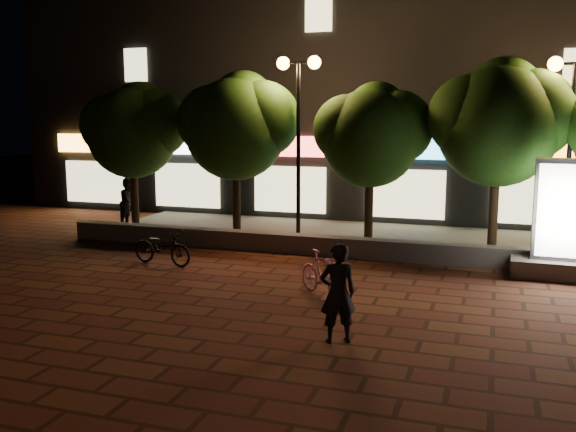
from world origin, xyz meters
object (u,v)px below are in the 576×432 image
at_px(pedestrian, 129,202).
at_px(tree_left, 238,122).
at_px(tree_mid, 373,131).
at_px(street_lamp_left, 299,102).
at_px(scooter_pink, 323,275).
at_px(tree_right, 501,119).
at_px(ad_kiosk, 571,230).
at_px(tree_far_left, 135,127).
at_px(scooter_parked, 162,247).
at_px(rider, 338,293).
at_px(street_lamp_right, 573,105).

bearing_deg(pedestrian, tree_left, -97.04).
xyz_separation_m(tree_mid, pedestrian, (-8.05, 0.37, -2.35)).
xyz_separation_m(street_lamp_left, scooter_pink, (2.11, -4.99, -3.56)).
bearing_deg(tree_right, ad_kiosk, -50.39).
height_order(tree_far_left, tree_mid, tree_far_left).
bearing_deg(scooter_parked, tree_right, -55.15).
height_order(tree_left, scooter_parked, tree_left).
distance_m(tree_left, scooter_pink, 7.27).
bearing_deg(tree_mid, scooter_pink, -89.41).
bearing_deg(tree_mid, tree_far_left, 180.00).
relative_size(tree_mid, scooter_pink, 2.89).
bearing_deg(rider, street_lamp_left, -97.14).
distance_m(tree_far_left, tree_left, 3.51).
relative_size(tree_right, scooter_pink, 3.26).
xyz_separation_m(ad_kiosk, scooter_parked, (-9.37, -1.85, -0.64)).
height_order(street_lamp_right, scooter_pink, street_lamp_right).
height_order(rider, pedestrian, pedestrian).
height_order(ad_kiosk, scooter_pink, ad_kiosk).
distance_m(tree_mid, street_lamp_left, 2.22).
bearing_deg(tree_right, rider, -107.18).
bearing_deg(pedestrian, street_lamp_right, -94.63).
bearing_deg(pedestrian, street_lamp_left, -97.86).
bearing_deg(tree_left, scooter_parked, -96.61).
xyz_separation_m(scooter_parked, pedestrian, (-3.61, 4.18, 0.42)).
bearing_deg(tree_left, street_lamp_left, -7.70).
xyz_separation_m(tree_left, tree_mid, (4.00, -0.00, -0.23)).
bearing_deg(scooter_parked, street_lamp_left, -25.28).
relative_size(tree_right, scooter_parked, 3.02).
relative_size(street_lamp_right, ad_kiosk, 1.85).
height_order(street_lamp_left, pedestrian, street_lamp_left).
bearing_deg(street_lamp_right, scooter_pink, -134.43).
distance_m(tree_mid, scooter_pink, 5.93).
distance_m(street_lamp_right, ad_kiosk, 3.28).
relative_size(ad_kiosk, rider, 1.64).
bearing_deg(street_lamp_left, scooter_parked, -123.94).
distance_m(ad_kiosk, scooter_parked, 9.57).
relative_size(tree_left, rider, 2.98).
bearing_deg(pedestrian, tree_mid, -94.47).
xyz_separation_m(tree_far_left, tree_right, (10.80, 0.00, 0.27)).
bearing_deg(ad_kiosk, rider, -125.13).
distance_m(street_lamp_right, rider, 8.92).
xyz_separation_m(street_lamp_right, pedestrian, (-13.00, 0.63, -3.03)).
xyz_separation_m(tree_mid, tree_right, (3.31, 0.00, 0.35)).
distance_m(tree_right, street_lamp_right, 1.70).
xyz_separation_m(tree_left, tree_right, (7.30, 0.00, 0.12)).
xyz_separation_m(tree_mid, ad_kiosk, (4.93, -1.96, -2.13)).
bearing_deg(street_lamp_left, tree_left, 172.30).
bearing_deg(street_lamp_right, tree_mid, 176.96).
xyz_separation_m(tree_right, ad_kiosk, (1.62, -1.96, -2.48)).
xyz_separation_m(tree_left, ad_kiosk, (8.93, -1.96, -2.36)).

